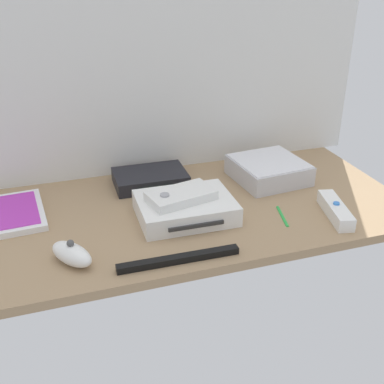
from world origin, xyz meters
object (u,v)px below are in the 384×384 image
at_px(mini_computer, 268,170).
at_px(network_router, 150,178).
at_px(game_case, 12,213).
at_px(remote_nunchuk, 72,254).
at_px(stylus_pen, 283,215).
at_px(remote_classic_pad, 181,196).
at_px(sensor_bar, 179,259).
at_px(game_console, 185,208).
at_px(remote_wand, 335,210).

bearing_deg(mini_computer, network_router, 167.82).
bearing_deg(network_router, game_case, -167.65).
xyz_separation_m(remote_nunchuk, stylus_pen, (0.46, 0.04, -0.02)).
height_order(game_case, remote_classic_pad, remote_classic_pad).
height_order(game_case, sensor_bar, game_case).
relative_size(game_console, remote_nunchuk, 1.99).
bearing_deg(remote_classic_pad, network_router, 85.18).
relative_size(game_case, remote_classic_pad, 1.26).
relative_size(game_case, remote_nunchuk, 1.85).
relative_size(mini_computer, game_case, 0.93).
bearing_deg(game_console, network_router, 101.94).
xyz_separation_m(game_case, remote_wand, (0.69, -0.22, 0.01)).
distance_m(game_console, network_router, 0.19).
relative_size(remote_wand, stylus_pen, 1.69).
bearing_deg(stylus_pen, mini_computer, 73.15).
relative_size(mini_computer, network_router, 1.01).
bearing_deg(remote_classic_pad, game_console, -15.52).
xyz_separation_m(network_router, stylus_pen, (0.24, -0.26, -0.01)).
height_order(network_router, remote_wand, same).
xyz_separation_m(game_console, remote_nunchuk, (-0.26, -0.10, -0.00)).
bearing_deg(stylus_pen, game_case, 161.64).
distance_m(game_console, stylus_pen, 0.22).
bearing_deg(stylus_pen, network_router, 133.32).
distance_m(network_router, sensor_bar, 0.35).
xyz_separation_m(game_console, remote_classic_pad, (-0.01, 0.00, 0.03)).
distance_m(network_router, remote_classic_pad, 0.19).
bearing_deg(remote_nunchuk, stylus_pen, -30.35).
relative_size(mini_computer, remote_nunchuk, 1.72).
bearing_deg(stylus_pen, remote_nunchuk, -175.68).
height_order(mini_computer, game_case, mini_computer).
xyz_separation_m(game_console, stylus_pen, (0.21, -0.07, -0.02)).
height_order(sensor_bar, stylus_pen, sensor_bar).
bearing_deg(mini_computer, game_case, -179.99).
distance_m(remote_wand, remote_nunchuk, 0.58).
distance_m(game_console, sensor_bar, 0.18).
xyz_separation_m(remote_nunchuk, sensor_bar, (0.19, -0.06, -0.01)).
xyz_separation_m(network_router, remote_wand, (0.35, -0.29, -0.00)).
bearing_deg(sensor_bar, remote_nunchuk, 163.75).
xyz_separation_m(remote_classic_pad, sensor_bar, (-0.06, -0.17, -0.05)).
height_order(mini_computer, stylus_pen, mini_computer).
bearing_deg(remote_wand, game_console, 175.76).
bearing_deg(remote_nunchuk, game_case, 81.37).
xyz_separation_m(mini_computer, game_case, (-0.63, -0.00, -0.02)).
distance_m(remote_wand, sensor_bar, 0.39).
bearing_deg(game_console, remote_nunchuk, -156.70).
height_order(game_console, sensor_bar, game_console).
bearing_deg(sensor_bar, network_router, 86.27).
bearing_deg(game_case, network_router, 7.27).
height_order(game_case, remote_nunchuk, remote_nunchuk).
xyz_separation_m(mini_computer, remote_nunchuk, (-0.52, -0.23, -0.01)).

